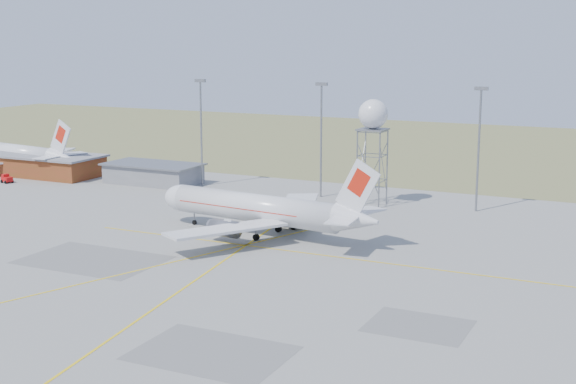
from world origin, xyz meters
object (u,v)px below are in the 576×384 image
at_px(radar_tower, 373,146).
at_px(baggage_tug, 7,180).
at_px(airliner_main, 259,209).
at_px(airliner_far, 15,154).
at_px(fire_truck, 285,214).

height_order(radar_tower, baggage_tug, radar_tower).
distance_m(airliner_main, radar_tower, 28.89).
distance_m(radar_tower, baggage_tug, 73.59).
bearing_deg(baggage_tug, airliner_far, 142.70).
bearing_deg(baggage_tug, fire_truck, 7.24).
distance_m(airliner_far, baggage_tug, 15.20).
height_order(airliner_main, baggage_tug, airliner_main).
xyz_separation_m(airliner_main, radar_tower, (7.44, 27.19, 6.32)).
xyz_separation_m(airliner_far, fire_truck, (74.42, -20.26, -1.94)).
height_order(airliner_main, radar_tower, radar_tower).
bearing_deg(fire_truck, airliner_main, -82.86).
bearing_deg(airliner_main, fire_truck, -88.55).
bearing_deg(radar_tower, fire_truck, -108.78).
distance_m(airliner_far, radar_tower, 81.49).
distance_m(airliner_main, fire_truck, 7.48).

